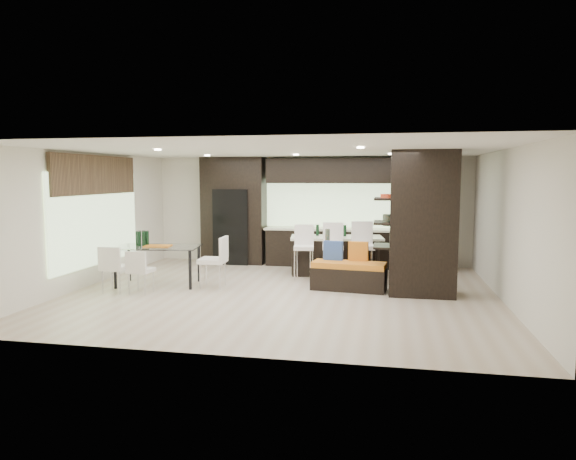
% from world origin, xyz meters
% --- Properties ---
extents(ground, '(8.00, 8.00, 0.00)m').
position_xyz_m(ground, '(0.00, 0.00, 0.00)').
color(ground, '#C2AC94').
rests_on(ground, ground).
extents(back_wall, '(8.00, 0.02, 2.70)m').
position_xyz_m(back_wall, '(0.00, 3.50, 1.35)').
color(back_wall, white).
rests_on(back_wall, ground).
extents(left_wall, '(0.02, 7.00, 2.70)m').
position_xyz_m(left_wall, '(-4.00, 0.00, 1.35)').
color(left_wall, white).
rests_on(left_wall, ground).
extents(right_wall, '(0.02, 7.00, 2.70)m').
position_xyz_m(right_wall, '(4.00, 0.00, 1.35)').
color(right_wall, white).
rests_on(right_wall, ground).
extents(ceiling, '(8.00, 7.00, 0.02)m').
position_xyz_m(ceiling, '(0.00, 0.00, 2.70)').
color(ceiling, white).
rests_on(ceiling, ground).
extents(window_left, '(0.04, 3.20, 1.90)m').
position_xyz_m(window_left, '(-3.96, 0.20, 1.35)').
color(window_left, '#B2D199').
rests_on(window_left, left_wall).
extents(window_back, '(3.40, 0.04, 1.20)m').
position_xyz_m(window_back, '(0.60, 3.46, 1.55)').
color(window_back, '#B2D199').
rests_on(window_back, back_wall).
extents(stone_accent, '(0.08, 3.00, 0.80)m').
position_xyz_m(stone_accent, '(-3.93, 0.20, 2.25)').
color(stone_accent, brown).
rests_on(stone_accent, left_wall).
extents(ceiling_spots, '(4.00, 3.00, 0.02)m').
position_xyz_m(ceiling_spots, '(0.00, 0.25, 2.68)').
color(ceiling_spots, white).
rests_on(ceiling_spots, ceiling).
extents(back_cabinetry, '(6.80, 0.68, 2.70)m').
position_xyz_m(back_cabinetry, '(0.50, 3.17, 1.35)').
color(back_cabinetry, black).
rests_on(back_cabinetry, ground).
extents(refrigerator, '(0.90, 0.68, 1.90)m').
position_xyz_m(refrigerator, '(-1.90, 3.12, 0.95)').
color(refrigerator, black).
rests_on(refrigerator, ground).
extents(partition_column, '(1.20, 0.80, 2.70)m').
position_xyz_m(partition_column, '(2.60, 0.40, 1.35)').
color(partition_column, black).
rests_on(partition_column, ground).
extents(kitchen_island, '(2.16, 1.16, 0.86)m').
position_xyz_m(kitchen_island, '(0.83, 2.13, 0.43)').
color(kitchen_island, black).
rests_on(kitchen_island, ground).
extents(stool_left, '(0.47, 0.47, 0.95)m').
position_xyz_m(stool_left, '(0.20, 1.38, 0.48)').
color(stool_left, white).
rests_on(stool_left, ground).
extents(stool_mid, '(0.49, 0.49, 1.00)m').
position_xyz_m(stool_mid, '(0.83, 1.37, 0.50)').
color(stool_mid, white).
rests_on(stool_mid, ground).
extents(stool_right, '(0.52, 0.52, 1.02)m').
position_xyz_m(stool_right, '(1.46, 1.36, 0.51)').
color(stool_right, white).
rests_on(stool_right, ground).
extents(bench, '(1.49, 0.71, 0.55)m').
position_xyz_m(bench, '(1.23, 0.52, 0.28)').
color(bench, black).
rests_on(bench, ground).
extents(floor_vase, '(0.51, 0.51, 1.15)m').
position_xyz_m(floor_vase, '(0.76, 0.91, 0.58)').
color(floor_vase, '#464F39').
rests_on(floor_vase, ground).
extents(dining_table, '(1.78, 1.16, 0.80)m').
position_xyz_m(dining_table, '(-2.63, 0.24, 0.40)').
color(dining_table, white).
rests_on(dining_table, ground).
extents(chair_near, '(0.43, 0.43, 0.76)m').
position_xyz_m(chair_near, '(-2.63, -0.52, 0.38)').
color(chair_near, white).
rests_on(chair_near, ground).
extents(chair_far, '(0.45, 0.45, 0.83)m').
position_xyz_m(chair_far, '(-3.15, -0.53, 0.42)').
color(chair_far, white).
rests_on(chair_far, ground).
extents(chair_end, '(0.54, 0.54, 0.95)m').
position_xyz_m(chair_end, '(-1.47, 0.24, 0.47)').
color(chair_end, white).
rests_on(chair_end, ground).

